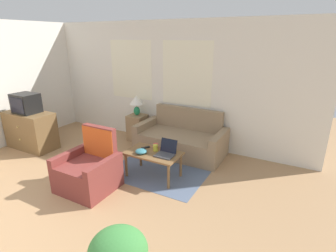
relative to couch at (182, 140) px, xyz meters
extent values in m
cube|color=white|center=(-0.73, 0.45, 1.04)|extent=(6.56, 0.05, 2.60)
cube|color=white|center=(-1.51, 0.42, 1.29)|extent=(1.10, 0.01, 1.30)
cube|color=white|center=(-0.12, 0.42, 1.29)|extent=(1.10, 0.01, 1.30)
cube|color=slate|center=(0.01, -0.60, -0.26)|extent=(1.65, 1.92, 0.01)
cube|color=#937A5B|center=(0.00, -0.07, -0.05)|extent=(1.48, 0.87, 0.42)
cube|color=#937A5B|center=(0.00, 0.31, 0.17)|extent=(1.48, 0.12, 0.87)
cube|color=#937A5B|center=(-0.81, -0.07, 0.02)|extent=(0.14, 0.87, 0.57)
cube|color=#937A5B|center=(0.81, -0.07, 0.02)|extent=(0.14, 0.87, 0.57)
cube|color=brown|center=(-0.68, -1.94, -0.04)|extent=(0.61, 0.75, 0.44)
cube|color=brown|center=(-0.68, -1.61, 0.20)|extent=(0.61, 0.10, 0.94)
cube|color=brown|center=(-1.04, -1.94, 0.02)|extent=(0.10, 0.75, 0.56)
cube|color=brown|center=(-0.33, -1.94, 0.02)|extent=(0.10, 0.75, 0.56)
cube|color=#D1511E|center=(-0.68, -1.66, 0.32)|extent=(0.61, 0.01, 0.68)
cube|color=brown|center=(-2.92, -1.30, 0.13)|extent=(1.08, 0.52, 0.78)
sphere|color=tan|center=(-2.92, -1.57, 0.28)|extent=(0.04, 0.04, 0.04)
sphere|color=tan|center=(-2.92, -1.57, 0.01)|extent=(0.04, 0.04, 0.04)
cube|color=black|center=(-2.92, -1.30, 0.71)|extent=(0.50, 0.39, 0.40)
cube|color=black|center=(-2.92, -1.50, 0.71)|extent=(0.41, 0.01, 0.31)
cube|color=#937551|center=(-1.20, 0.16, 0.03)|extent=(0.38, 0.38, 0.59)
ellipsoid|color=#1E8451|center=(-1.20, 0.16, 0.42)|extent=(0.14, 0.14, 0.20)
cylinder|color=tan|center=(-1.20, 0.16, 0.55)|extent=(0.02, 0.02, 0.06)
cone|color=white|center=(-1.20, 0.16, 0.68)|extent=(0.31, 0.31, 0.19)
cube|color=brown|center=(0.01, -1.12, 0.16)|extent=(0.92, 0.53, 0.03)
cylinder|color=brown|center=(-0.40, -1.34, -0.06)|extent=(0.04, 0.04, 0.41)
cylinder|color=brown|center=(0.42, -1.34, -0.06)|extent=(0.04, 0.04, 0.41)
cylinder|color=brown|center=(-0.40, -0.90, -0.06)|extent=(0.04, 0.04, 0.41)
cylinder|color=brown|center=(0.42, -0.90, -0.06)|extent=(0.04, 0.04, 0.41)
cube|color=#47474C|center=(0.24, -1.15, 0.19)|extent=(0.29, 0.22, 0.02)
cube|color=black|center=(0.24, -1.01, 0.31)|extent=(0.29, 0.07, 0.22)
cylinder|color=#B23D38|center=(-0.04, -0.96, 0.22)|extent=(0.09, 0.09, 0.08)
cylinder|color=gold|center=(0.01, -1.05, 0.23)|extent=(0.08, 0.08, 0.11)
ellipsoid|color=teal|center=(-0.15, -1.25, 0.22)|extent=(0.19, 0.19, 0.07)
cube|color=black|center=(-0.20, -1.03, 0.19)|extent=(0.11, 0.15, 0.02)
ellipsoid|color=#3D843D|center=(0.85, -3.09, 0.20)|extent=(0.54, 0.54, 0.40)
camera|label=1|loc=(2.12, -4.50, 2.00)|focal=28.00mm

